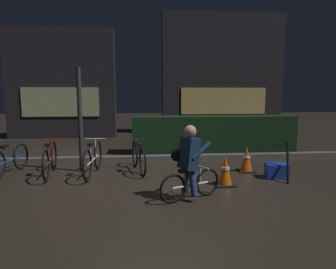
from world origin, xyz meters
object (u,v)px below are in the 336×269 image
(traffic_cone_near, at_px, (225,171))
(closed_umbrella, at_px, (288,162))
(parked_bike_leftmost, at_px, (10,160))
(parked_bike_center_right, at_px, (139,157))
(cyclist, at_px, (189,162))
(street_post, at_px, (80,120))
(parked_bike_left_mid, at_px, (50,160))
(parked_bike_center_left, at_px, (93,159))
(traffic_cone_far, at_px, (246,159))
(blue_crate, at_px, (277,171))

(traffic_cone_near, distance_m, closed_umbrella, 1.33)
(parked_bike_leftmost, height_order, parked_bike_center_right, parked_bike_center_right)
(traffic_cone_near, xyz_separation_m, cyclist, (-0.82, -0.68, 0.35))
(street_post, distance_m, traffic_cone_near, 3.32)
(street_post, relative_size, closed_umbrella, 2.71)
(street_post, distance_m, parked_bike_left_mid, 1.05)
(parked_bike_center_right, bearing_deg, parked_bike_left_mid, 83.73)
(parked_bike_center_right, height_order, closed_umbrella, closed_umbrella)
(parked_bike_center_left, xyz_separation_m, parked_bike_center_right, (0.98, 0.23, -0.03))
(closed_umbrella, bearing_deg, cyclist, 131.75)
(traffic_cone_near, height_order, traffic_cone_far, traffic_cone_near)
(parked_bike_leftmost, relative_size, parked_bike_left_mid, 0.92)
(parked_bike_center_left, xyz_separation_m, traffic_cone_near, (2.63, -0.98, -0.07))
(parked_bike_leftmost, distance_m, traffic_cone_near, 4.60)
(parked_bike_center_left, height_order, traffic_cone_far, parked_bike_center_left)
(parked_bike_left_mid, height_order, blue_crate, parked_bike_left_mid)
(parked_bike_leftmost, bearing_deg, cyclist, -108.74)
(street_post, distance_m, traffic_cone_far, 3.81)
(parked_bike_center_right, distance_m, closed_umbrella, 3.15)
(parked_bike_left_mid, relative_size, closed_umbrella, 1.91)
(parked_bike_left_mid, height_order, closed_umbrella, closed_umbrella)
(parked_bike_left_mid, bearing_deg, parked_bike_leftmost, 73.73)
(parked_bike_leftmost, relative_size, blue_crate, 3.40)
(parked_bike_left_mid, distance_m, parked_bike_center_right, 1.90)
(street_post, bearing_deg, traffic_cone_far, -5.50)
(parked_bike_center_left, height_order, cyclist, cyclist)
(parked_bike_center_left, bearing_deg, street_post, 47.23)
(street_post, relative_size, parked_bike_center_left, 1.40)
(parked_bike_center_left, relative_size, parked_bike_center_right, 1.10)
(blue_crate, bearing_deg, parked_bike_leftmost, 171.95)
(parked_bike_leftmost, relative_size, closed_umbrella, 1.76)
(street_post, height_order, parked_bike_center_right, street_post)
(traffic_cone_near, relative_size, closed_umbrella, 0.68)
(traffic_cone_near, height_order, blue_crate, traffic_cone_near)
(parked_bike_leftmost, distance_m, traffic_cone_far, 5.20)
(parked_bike_center_left, xyz_separation_m, blue_crate, (3.84, -0.58, -0.20))
(parked_bike_left_mid, relative_size, blue_crate, 3.69)
(traffic_cone_far, bearing_deg, blue_crate, -50.08)
(street_post, bearing_deg, closed_umbrella, -15.16)
(closed_umbrella, bearing_deg, parked_bike_center_right, 90.80)
(parked_bike_left_mid, height_order, parked_bike_center_right, parked_bike_left_mid)
(parked_bike_center_left, distance_m, blue_crate, 3.89)
(parked_bike_left_mid, relative_size, cyclist, 1.30)
(parked_bike_left_mid, bearing_deg, traffic_cone_far, -97.90)
(parked_bike_left_mid, relative_size, traffic_cone_near, 2.79)
(street_post, height_order, traffic_cone_near, street_post)
(parked_bike_leftmost, distance_m, blue_crate, 5.71)
(closed_umbrella, bearing_deg, traffic_cone_near, 116.98)
(parked_bike_center_right, xyz_separation_m, closed_umbrella, (2.97, -1.06, 0.07))
(parked_bike_leftmost, height_order, cyclist, cyclist)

